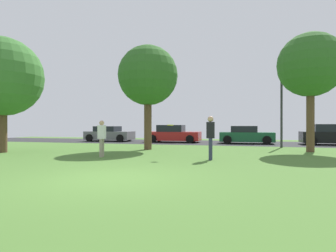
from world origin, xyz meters
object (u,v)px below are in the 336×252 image
object	(u,v)px
maple_tree_near	(2,77)
maple_tree_far	(310,65)
person_thrower	(211,135)
person_catcher	(102,137)
parked_car_black	(330,135)
frisbee_disc	(170,125)
parked_car_grey	(109,134)
parked_car_red	(173,134)
street_lamp_post	(281,112)
oak_tree_right	(148,76)
parked_car_green	(246,135)

from	to	relation	value
maple_tree_near	maple_tree_far	bearing A→B (deg)	16.38
person_thrower	person_catcher	distance (m)	4.84
maple_tree_near	parked_car_black	size ratio (longest dim) A/B	1.50
person_catcher	frisbee_disc	distance (m)	3.20
parked_car_grey	parked_car_red	size ratio (longest dim) A/B	0.94
parked_car_black	street_lamp_post	size ratio (longest dim) A/B	0.89
maple_tree_far	parked_car_black	distance (m)	7.94
oak_tree_right	parked_car_grey	xyz separation A→B (m)	(-6.18, 7.17, -3.67)
person_thrower	frisbee_disc	bearing A→B (deg)	0.00
person_thrower	parked_car_grey	distance (m)	15.18
maple_tree_near	person_catcher	xyz separation A→B (m)	(5.97, -0.43, -3.03)
oak_tree_right	parked_car_green	world-z (taller)	oak_tree_right
frisbee_disc	street_lamp_post	distance (m)	9.25
person_catcher	parked_car_red	world-z (taller)	person_catcher
person_thrower	street_lamp_post	distance (m)	8.41
maple_tree_near	frisbee_disc	xyz separation A→B (m)	(9.13, -0.33, -2.50)
maple_tree_far	frisbee_disc	size ratio (longest dim) A/B	22.98
parked_car_grey	street_lamp_post	world-z (taller)	street_lamp_post
person_catcher	parked_car_green	size ratio (longest dim) A/B	0.40
parked_car_grey	person_catcher	bearing A→B (deg)	-64.26
parked_car_red	person_catcher	bearing A→B (deg)	-92.13
maple_tree_far	parked_car_red	world-z (taller)	maple_tree_far
maple_tree_far	parked_car_green	size ratio (longest dim) A/B	1.57
oak_tree_right	parked_car_green	xyz separation A→B (m)	(5.58, 7.01, -3.66)
person_thrower	street_lamp_post	size ratio (longest dim) A/B	0.40
frisbee_disc	person_thrower	bearing A→B (deg)	1.75
person_catcher	oak_tree_right	bearing A→B (deg)	78.21
maple_tree_near	street_lamp_post	bearing A→B (deg)	26.58
oak_tree_right	maple_tree_near	distance (m)	7.66
maple_tree_near	parked_car_red	size ratio (longest dim) A/B	1.36
parked_car_green	parked_car_black	world-z (taller)	parked_car_black
maple_tree_far	street_lamp_post	bearing A→B (deg)	112.68
maple_tree_far	street_lamp_post	xyz separation A→B (m)	(-1.11, 2.65, -2.34)
person_thrower	maple_tree_far	bearing A→B (deg)	-135.97
street_lamp_post	frisbee_disc	bearing A→B (deg)	-125.02
parked_car_green	parked_car_red	bearing A→B (deg)	178.20
parked_car_grey	street_lamp_post	bearing A→B (deg)	-14.75
parked_car_green	street_lamp_post	bearing A→B (deg)	-58.67
frisbee_disc	parked_car_grey	distance (m)	14.15
parked_car_black	street_lamp_post	bearing A→B (deg)	-135.07
parked_car_grey	parked_car_black	xyz separation A→B (m)	(17.64, 0.08, 0.06)
frisbee_disc	parked_car_black	distance (m)	14.48
parked_car_red	parked_car_green	xyz separation A→B (m)	(5.89, -0.19, -0.03)
person_catcher	parked_car_red	size ratio (longest dim) A/B	0.37
person_thrower	parked_car_red	world-z (taller)	person_thrower
person_thrower	street_lamp_post	bearing A→B (deg)	-117.45
street_lamp_post	parked_car_grey	bearing A→B (deg)	165.25
person_catcher	street_lamp_post	size ratio (longest dim) A/B	0.36
parked_car_grey	parked_car_green	size ratio (longest dim) A/B	1.03
maple_tree_near	parked_car_black	bearing A→B (deg)	31.09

